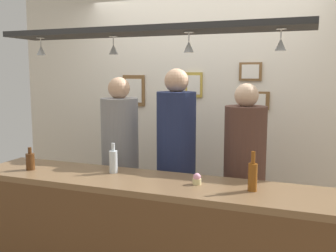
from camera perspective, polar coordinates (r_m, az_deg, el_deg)
back_wall at (r=4.04m, az=5.04°, el=1.90°), size 4.40×0.06×2.60m
bar_counter at (r=2.73m, az=-4.64°, el=-15.07°), size 2.70×0.55×0.96m
overhead_glass_rack at (r=2.71m, az=-3.09°, el=14.00°), size 2.20×0.36×0.04m
hanging_wineglass_far_left at (r=3.13m, az=-18.42°, el=10.75°), size 0.07×0.07×0.13m
hanging_wineglass_left at (r=2.88m, az=-8.14°, el=11.34°), size 0.07×0.07×0.13m
hanging_wineglass_center_left at (r=2.57m, az=3.13°, el=11.84°), size 0.07×0.07×0.13m
hanging_wineglass_center at (r=2.47m, az=16.47°, el=11.69°), size 0.07×0.07×0.13m
person_left_grey_shirt at (r=3.55m, az=-7.17°, el=-3.60°), size 0.34×0.34×1.68m
person_middle_navy_shirt at (r=3.32m, az=1.29°, el=-3.48°), size 0.34×0.34×1.76m
person_right_brown_shirt at (r=3.19m, az=11.37°, el=-5.50°), size 0.34×0.34×1.64m
bottle_beer_amber_tall at (r=2.53m, az=12.53°, el=-7.28°), size 0.06×0.06×0.26m
bottle_beer_brown_stubby at (r=3.20m, az=-19.88°, el=-4.93°), size 0.07×0.07×0.18m
bottle_soda_clear at (r=2.95m, az=-8.16°, el=-5.17°), size 0.06×0.06×0.23m
cupcake at (r=2.64m, az=4.34°, el=-7.93°), size 0.06×0.06×0.08m
picture_frame_lower_pair at (r=3.87m, az=12.70°, el=3.72°), size 0.30×0.02×0.18m
picture_frame_upper_small at (r=3.87m, az=12.21°, el=7.95°), size 0.22×0.02×0.18m
picture_frame_caricature at (r=4.25m, az=-5.14°, el=5.29°), size 0.26×0.02×0.34m
picture_frame_crest at (r=4.00m, az=3.89°, el=6.15°), size 0.18×0.02×0.26m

